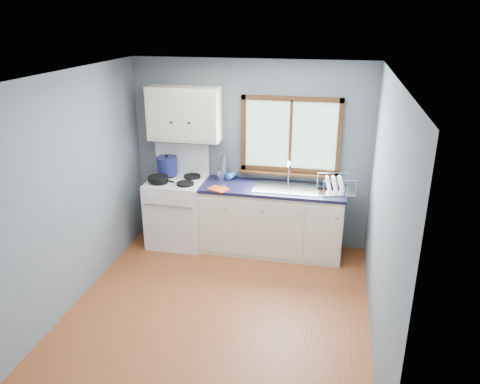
% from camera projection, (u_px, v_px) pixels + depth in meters
% --- Properties ---
extents(floor, '(3.20, 3.60, 0.02)m').
position_uv_depth(floor, '(218.00, 311.00, 5.09)').
color(floor, '#9D5028').
rests_on(floor, ground).
extents(ceiling, '(3.20, 3.60, 0.02)m').
position_uv_depth(ceiling, '(214.00, 75.00, 4.19)').
color(ceiling, white).
rests_on(ceiling, wall_back).
extents(wall_back, '(3.20, 0.02, 2.50)m').
position_uv_depth(wall_back, '(250.00, 154.00, 6.29)').
color(wall_back, slate).
rests_on(wall_back, ground).
extents(wall_front, '(3.20, 0.02, 2.50)m').
position_uv_depth(wall_front, '(144.00, 310.00, 2.99)').
color(wall_front, slate).
rests_on(wall_front, ground).
extents(wall_left, '(0.02, 3.60, 2.50)m').
position_uv_depth(wall_left, '(69.00, 192.00, 4.95)').
color(wall_left, slate).
rests_on(wall_left, ground).
extents(wall_right, '(0.02, 3.60, 2.50)m').
position_uv_depth(wall_right, '(384.00, 218.00, 4.33)').
color(wall_right, slate).
rests_on(wall_right, ground).
extents(gas_range, '(0.76, 0.69, 1.36)m').
position_uv_depth(gas_range, '(178.00, 210.00, 6.44)').
color(gas_range, white).
rests_on(gas_range, floor).
extents(base_cabinets, '(1.85, 0.60, 0.88)m').
position_uv_depth(base_cabinets, '(272.00, 223.00, 6.23)').
color(base_cabinets, '#EAE4C7').
rests_on(base_cabinets, floor).
extents(countertop, '(1.89, 0.64, 0.04)m').
position_uv_depth(countertop, '(272.00, 189.00, 6.06)').
color(countertop, black).
rests_on(countertop, base_cabinets).
extents(sink, '(0.84, 0.46, 0.44)m').
position_uv_depth(sink, '(286.00, 193.00, 6.04)').
color(sink, silver).
rests_on(sink, countertop).
extents(window, '(1.36, 0.10, 1.03)m').
position_uv_depth(window, '(290.00, 141.00, 6.07)').
color(window, '#9EC6A8').
rests_on(window, wall_back).
extents(upper_cabinets, '(0.95, 0.35, 0.70)m').
position_uv_depth(upper_cabinets, '(184.00, 114.00, 6.09)').
color(upper_cabinets, '#EAE4C7').
rests_on(upper_cabinets, wall_back).
extents(skillet, '(0.43, 0.35, 0.05)m').
position_uv_depth(skillet, '(158.00, 179.00, 6.17)').
color(skillet, black).
rests_on(skillet, gas_range).
extents(stockpot, '(0.29, 0.29, 0.28)m').
position_uv_depth(stockpot, '(167.00, 165.00, 6.37)').
color(stockpot, navy).
rests_on(stockpot, gas_range).
extents(utensil_crock, '(0.11, 0.11, 0.34)m').
position_uv_depth(utensil_crock, '(221.00, 174.00, 6.33)').
color(utensil_crock, silver).
rests_on(utensil_crock, countertop).
extents(thermos, '(0.08, 0.08, 0.32)m').
position_uv_depth(thermos, '(224.00, 167.00, 6.31)').
color(thermos, silver).
rests_on(thermos, countertop).
extents(soap_bottle, '(0.12, 0.12, 0.24)m').
position_uv_depth(soap_bottle, '(228.00, 172.00, 6.25)').
color(soap_bottle, blue).
rests_on(soap_bottle, countertop).
extents(dish_towel, '(0.29, 0.25, 0.02)m').
position_uv_depth(dish_towel, '(218.00, 189.00, 5.96)').
color(dish_towel, '#D34A19').
rests_on(dish_towel, countertop).
extents(dish_rack, '(0.50, 0.44, 0.22)m').
position_uv_depth(dish_rack, '(335.00, 188.00, 5.87)').
color(dish_rack, silver).
rests_on(dish_rack, countertop).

